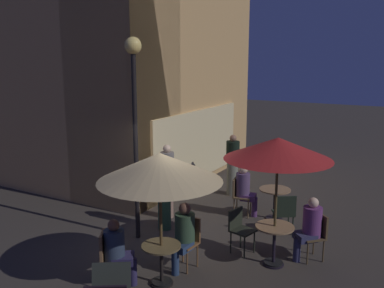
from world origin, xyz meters
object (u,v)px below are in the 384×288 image
at_px(cafe_table_1, 274,237).
at_px(cafe_table_2, 275,197).
at_px(street_lamp_near_corner, 134,97).
at_px(patron_standing_4, 167,181).
at_px(patron_seated_2, 310,225).
at_px(patron_standing_5, 164,192).
at_px(patron_seated_0, 183,232).
at_px(patron_standing_6, 233,165).
at_px(patio_umbrella_0, 160,168).
at_px(cafe_table_0, 161,257).
at_px(patron_seated_1, 118,248).
at_px(cafe_chair_3, 239,226).
at_px(patron_seated_3, 245,187).
at_px(cafe_chair_4, 239,193).
at_px(patio_umbrella_1, 278,149).
at_px(cafe_chair_0, 188,237).
at_px(cafe_chair_2, 316,232).
at_px(cafe_chair_5, 285,211).
at_px(cafe_chair_1, 109,255).

relative_size(cafe_table_1, cafe_table_2, 1.03).
distance_m(street_lamp_near_corner, patron_standing_4, 2.52).
bearing_deg(patron_seated_2, patron_standing_5, -43.50).
xyz_separation_m(patron_seated_0, patron_standing_6, (4.43, 1.02, 0.14)).
bearing_deg(patio_umbrella_0, patron_standing_6, 10.74).
height_order(cafe_table_0, patron_seated_1, patron_seated_1).
distance_m(patron_standing_4, patron_standing_6, 2.47).
bearing_deg(patron_seated_0, street_lamp_near_corner, -109.40).
relative_size(cafe_chair_3, patron_seated_3, 0.69).
height_order(cafe_chair_4, patron_standing_4, patron_standing_4).
bearing_deg(patron_seated_0, patio_umbrella_1, 130.04).
distance_m(cafe_table_0, patio_umbrella_0, 1.58).
height_order(cafe_chair_0, patron_seated_0, patron_seated_0).
distance_m(cafe_table_1, cafe_chair_2, 0.88).
bearing_deg(cafe_table_2, patron_seated_1, 162.90).
distance_m(cafe_table_1, patron_seated_2, 0.76).
relative_size(patron_seated_3, patron_standing_6, 0.74).
distance_m(patio_umbrella_1, patron_standing_5, 3.08).
xyz_separation_m(cafe_chair_0, patron_seated_2, (1.37, -1.90, 0.14)).
distance_m(street_lamp_near_corner, patron_seated_3, 3.64).
bearing_deg(cafe_chair_2, street_lamp_near_corner, -31.49).
bearing_deg(cafe_table_1, cafe_table_2, 18.62).
relative_size(cafe_chair_0, patron_standing_4, 0.52).
relative_size(cafe_chair_5, patron_seated_1, 0.76).
relative_size(cafe_table_0, patron_standing_5, 0.42).
distance_m(patron_seated_1, patron_standing_4, 3.25).
xyz_separation_m(patron_seated_0, patron_seated_1, (-1.05, 0.67, -0.04)).
distance_m(street_lamp_near_corner, cafe_table_0, 3.27).
bearing_deg(cafe_chair_5, cafe_chair_0, 121.54).
distance_m(cafe_chair_0, patron_seated_0, 0.21).
relative_size(cafe_chair_1, patron_seated_3, 0.75).
height_order(patio_umbrella_1, patron_standing_4, patio_umbrella_1).
relative_size(cafe_chair_2, cafe_chair_5, 1.01).
relative_size(street_lamp_near_corner, patron_standing_5, 2.47).
bearing_deg(cafe_chair_0, patio_umbrella_1, 126.25).
height_order(patio_umbrella_0, cafe_chair_2, patio_umbrella_0).
distance_m(street_lamp_near_corner, cafe_chair_1, 3.19).
height_order(cafe_table_0, patron_standing_6, patron_standing_6).
bearing_deg(patron_seated_2, patio_umbrella_1, -0.00).
bearing_deg(patron_standing_5, cafe_chair_5, -51.59).
xyz_separation_m(street_lamp_near_corner, patron_seated_1, (-1.76, -0.91, -2.38)).
distance_m(cafe_chair_3, patron_seated_3, 2.03).
bearing_deg(cafe_chair_0, patron_seated_3, -173.45).
bearing_deg(patron_standing_4, cafe_table_0, 27.60).
relative_size(patron_seated_2, patron_seated_3, 0.97).
height_order(patio_umbrella_0, cafe_chair_4, patio_umbrella_0).
bearing_deg(patron_standing_4, cafe_chair_0, 38.10).
relative_size(cafe_chair_2, patron_seated_2, 0.73).
bearing_deg(patio_umbrella_0, street_lamp_near_corner, 48.28).
xyz_separation_m(cafe_table_1, cafe_chair_2, (0.63, -0.62, -0.01)).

